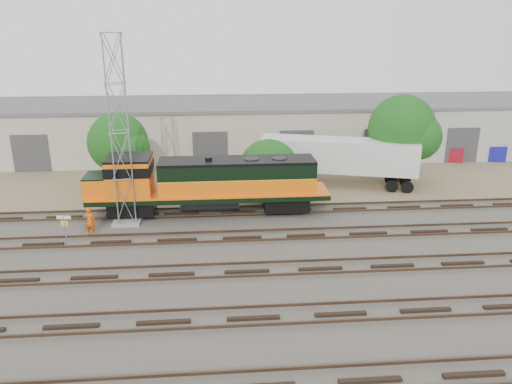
{
  "coord_description": "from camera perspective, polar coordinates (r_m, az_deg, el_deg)",
  "views": [
    {
      "loc": [
        -5.49,
        -26.92,
        12.59
      ],
      "look_at": [
        -2.93,
        4.0,
        2.2
      ],
      "focal_mm": 35.0,
      "sensor_mm": 36.0,
      "label": 1
    }
  ],
  "objects": [
    {
      "name": "dumpster_red",
      "position": [
        52.18,
        21.7,
        4.02
      ],
      "size": [
        1.87,
        1.81,
        1.4
      ],
      "primitive_type": "cube",
      "rotation": [
        0.0,
        0.0,
        -0.33
      ],
      "color": "maroon",
      "rests_on": "ground"
    },
    {
      "name": "dumpster_blue",
      "position": [
        54.14,
        25.67,
        4.04
      ],
      "size": [
        1.84,
        1.76,
        1.5
      ],
      "primitive_type": "cube",
      "rotation": [
        0.0,
        0.0,
        -0.18
      ],
      "color": "#151490",
      "rests_on": "ground"
    },
    {
      "name": "tree_east",
      "position": [
        42.68,
        16.75,
        6.77
      ],
      "size": [
        5.7,
        5.43,
        7.33
      ],
      "color": "#382619",
      "rests_on": "ground"
    },
    {
      "name": "signal_tower",
      "position": [
        32.98,
        -15.3,
        6.23
      ],
      "size": [
        1.8,
        1.8,
        12.19
      ],
      "rotation": [
        0.0,
        0.0,
        0.2
      ],
      "color": "gray",
      "rests_on": "ground"
    },
    {
      "name": "ground",
      "position": [
        30.21,
        6.21,
        -6.22
      ],
      "size": [
        140.0,
        140.0,
        0.0
      ],
      "primitive_type": "plane",
      "color": "#47423A",
      "rests_on": "ground"
    },
    {
      "name": "warehouse",
      "position": [
        51.17,
        1.58,
        7.31
      ],
      "size": [
        58.4,
        10.4,
        5.3
      ],
      "color": "#B8AC9A",
      "rests_on": "ground"
    },
    {
      "name": "worker",
      "position": [
        32.93,
        -18.45,
        -3.2
      ],
      "size": [
        0.74,
        0.55,
        1.88
      ],
      "primitive_type": "imported",
      "rotation": [
        0.0,
        0.0,
        2.99
      ],
      "color": "#E04D0C",
      "rests_on": "ground"
    },
    {
      "name": "locomotive",
      "position": [
        34.5,
        -5.85,
        1.05
      ],
      "size": [
        16.56,
        2.9,
        3.98
      ],
      "color": "black",
      "rests_on": "tracks"
    },
    {
      "name": "tree_west",
      "position": [
        40.8,
        -15.19,
        5.27
      ],
      "size": [
        4.96,
        4.72,
        6.18
      ],
      "color": "#382619",
      "rests_on": "ground"
    },
    {
      "name": "sign_post",
      "position": [
        31.49,
        -21.03,
        -3.53
      ],
      "size": [
        0.84,
        0.14,
        2.05
      ],
      "color": "gray",
      "rests_on": "ground"
    },
    {
      "name": "tree_mid",
      "position": [
        38.35,
        1.84,
        2.38
      ],
      "size": [
        4.89,
        4.66,
        4.66
      ],
      "color": "#382619",
      "rests_on": "ground"
    },
    {
      "name": "tracks",
      "position": [
        27.54,
        7.38,
        -8.67
      ],
      "size": [
        80.0,
        20.4,
        0.28
      ],
      "color": "black",
      "rests_on": "ground"
    },
    {
      "name": "dirt_strip",
      "position": [
        44.1,
        2.62,
        1.92
      ],
      "size": [
        80.0,
        16.0,
        0.02
      ],
      "primitive_type": "cube",
      "color": "#726047",
      "rests_on": "ground"
    },
    {
      "name": "semi_trailer",
      "position": [
        41.25,
        9.79,
        3.99
      ],
      "size": [
        12.8,
        5.79,
        3.87
      ],
      "rotation": [
        0.0,
        0.0,
        -0.27
      ],
      "color": "silver",
      "rests_on": "ground"
    }
  ]
}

